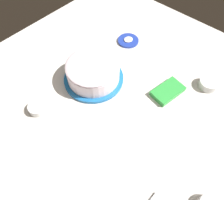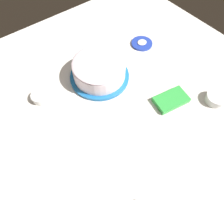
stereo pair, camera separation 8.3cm
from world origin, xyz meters
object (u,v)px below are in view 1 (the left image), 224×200
sprinkle_bowl_pink (38,107)px  sprinkle_bowl_yellow (209,84)px  frosting_tub_lid (128,40)px  frosted_cake (93,72)px  candy_box_lower (168,91)px

sprinkle_bowl_pink → sprinkle_bowl_yellow: bearing=141.4°
frosting_tub_lid → sprinkle_bowl_yellow: sprinkle_bowl_yellow is taller
frosted_cake → candy_box_lower: 0.33m
candy_box_lower → frosting_tub_lid: bearing=-102.5°
frosted_cake → sprinkle_bowl_pink: bearing=-11.9°
frosted_cake → sprinkle_bowl_yellow: bearing=127.5°
frosting_tub_lid → sprinkle_bowl_yellow: (-0.01, 0.45, 0.01)m
frosted_cake → frosting_tub_lid: bearing=-171.4°
candy_box_lower → sprinkle_bowl_pink: bearing=-28.9°
sprinkle_bowl_pink → candy_box_lower: (-0.42, 0.35, -0.00)m
sprinkle_bowl_yellow → sprinkle_bowl_pink: sprinkle_bowl_yellow is taller
frosted_cake → sprinkle_bowl_yellow: 0.51m
sprinkle_bowl_pink → candy_box_lower: bearing=140.8°
frosting_tub_lid → sprinkle_bowl_pink: 0.56m
sprinkle_bowl_yellow → candy_box_lower: 0.19m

